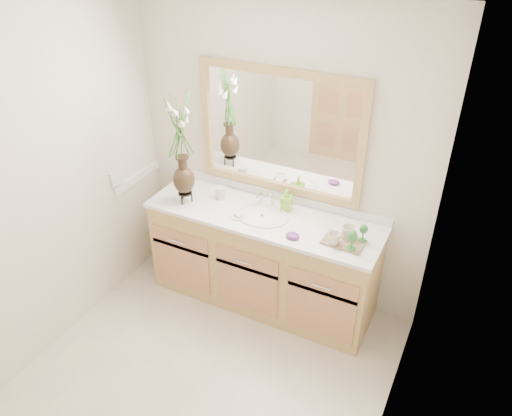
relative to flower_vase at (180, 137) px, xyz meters
The scene contains 20 objects.
floor 1.78m from the flower_vase, 55.13° to the right, with size 2.60×2.60×0.00m, color beige.
ceiling 1.51m from the flower_vase, 55.13° to the right, with size 2.40×2.60×0.02m, color white.
wall_back 0.77m from the flower_vase, 31.14° to the left, with size 2.40×0.02×2.40m, color white.
wall_left 1.09m from the flower_vase, 121.59° to the right, with size 0.02×2.60×2.40m, color white.
wall_right 2.06m from the flower_vase, 26.47° to the right, with size 0.02×2.60×2.40m, color white.
vanity 1.18m from the flower_vase, ahead, with size 1.80×0.55×0.80m.
counter 0.86m from the flower_vase, ahead, with size 1.84×0.57×0.03m, color white.
sink 0.89m from the flower_vase, ahead, with size 0.38×0.34×0.23m.
mirror 0.73m from the flower_vase, 29.68° to the left, with size 1.32×0.04×0.97m.
switch_plate 0.70m from the flower_vase, 164.72° to the right, with size 0.02×0.12×0.12m, color white.
flower_vase is the anchor object (origin of this frame).
tumbler 0.58m from the flower_vase, 38.06° to the left, with size 0.08×0.08×0.10m, color beige.
soap_dish 0.73m from the flower_vase, ahead, with size 0.10×0.10×0.03m.
soap_bottle 0.93m from the flower_vase, 18.13° to the left, with size 0.07×0.07×0.16m, color #80CF30.
purple_dish 1.10m from the flower_vase, ahead, with size 0.10×0.08×0.04m, color #65297B.
tray 1.41m from the flower_vase, ahead, with size 0.29×0.19×0.01m, color brown.
mug_left 1.34m from the flower_vase, ahead, with size 0.09×0.08×0.09m, color beige.
mug_right 1.40m from the flower_vase, ahead, with size 0.10×0.09×0.10m, color beige.
goblet_front 1.44m from the flower_vase, ahead, with size 0.07×0.07×0.15m.
goblet_back 1.48m from the flower_vase, ahead, with size 0.06×0.06×0.13m.
Camera 1 is at (1.39, -1.86, 2.87)m, focal length 35.00 mm.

